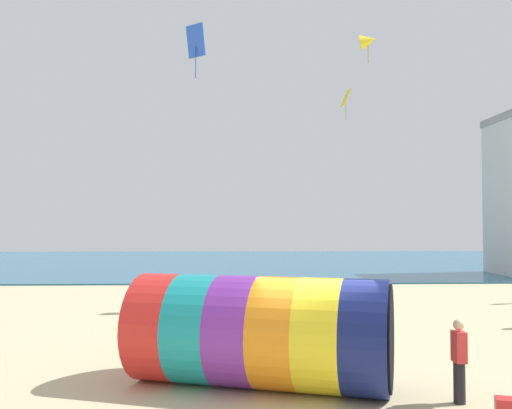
{
  "coord_description": "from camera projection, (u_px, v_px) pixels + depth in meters",
  "views": [
    {
      "loc": [
        -1.71,
        -12.84,
        3.7
      ],
      "look_at": [
        -1.16,
        2.16,
        4.21
      ],
      "focal_mm": 40.0,
      "sensor_mm": 36.0,
      "label": 1
    }
  ],
  "objects": [
    {
      "name": "kite_handler",
      "position": [
        459.0,
        360.0,
        11.76
      ],
      "size": [
        0.24,
        0.36,
        1.73
      ],
      "color": "black",
      "rests_on": "ground"
    },
    {
      "name": "kite_blue_diamond",
      "position": [
        196.0,
        41.0,
        25.31
      ],
      "size": [
        0.92,
        0.8,
        2.4
      ],
      "color": "blue"
    },
    {
      "name": "cooler_box",
      "position": [
        510.0,
        408.0,
        10.89
      ],
      "size": [
        0.61,
        0.51,
        0.36
      ],
      "primitive_type": "cube",
      "rotation": [
        0.0,
        0.0,
        2.82
      ],
      "color": "red",
      "rests_on": "ground"
    },
    {
      "name": "giant_inflatable_tube",
      "position": [
        260.0,
        332.0,
        12.92
      ],
      "size": [
        6.29,
        4.17,
        2.51
      ],
      "color": "red",
      "rests_on": "ground"
    },
    {
      "name": "sea",
      "position": [
        253.0,
        262.0,
        54.55
      ],
      "size": [
        120.0,
        40.0,
        0.1
      ],
      "primitive_type": "cube",
      "color": "#236084",
      "rests_on": "ground"
    },
    {
      "name": "kite_yellow_diamond",
      "position": [
        346.0,
        98.0,
        27.52
      ],
      "size": [
        0.46,
        0.67,
        1.49
      ],
      "color": "yellow"
    },
    {
      "name": "kite_yellow_delta",
      "position": [
        368.0,
        41.0,
        26.3
      ],
      "size": [
        1.03,
        0.93,
        1.46
      ],
      "color": "yellow"
    },
    {
      "name": "ground_plane",
      "position": [
        311.0,
        389.0,
        12.76
      ],
      "size": [
        120.0,
        120.0,
        0.0
      ],
      "primitive_type": "plane",
      "color": "#CCBA8C"
    }
  ]
}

